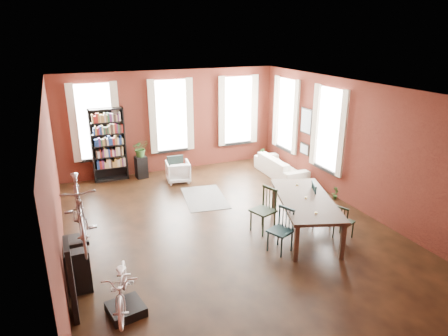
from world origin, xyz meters
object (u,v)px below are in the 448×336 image
dining_table (305,216)px  bicycle_floor (121,266)px  dining_chair_a (280,231)px  dining_chair_d (321,204)px  bike_trainer (126,309)px  bookshelf (109,145)px  dining_chair_b (263,211)px  plant_stand (141,167)px  dining_chair_c (344,222)px  white_armchair (178,170)px  console_table (78,263)px  cream_sofa (281,163)px

dining_table → bicycle_floor: 4.41m
dining_chair_a → bicycle_floor: (-3.29, -0.74, 0.43)m
dining_chair_d → bike_trainer: (-4.79, -1.43, -0.43)m
bookshelf → bike_trainer: bookshelf is taller
dining_chair_b → dining_chair_d: 1.44m
dining_table → dining_chair_a: (-0.91, -0.49, 0.05)m
bike_trainer → plant_stand: plant_stand is taller
dining_chair_a → plant_stand: dining_chair_a is taller
dining_chair_a → dining_chair_d: bearing=92.2°
bicycle_floor → dining_table: bearing=27.9°
dining_table → bicycle_floor: (-4.21, -1.23, 0.48)m
dining_chair_c → bicycle_floor: size_ratio=0.53×
dining_chair_b → dining_chair_d: dining_chair_d is taller
white_armchair → console_table: size_ratio=0.87×
dining_chair_c → bookshelf: (-4.19, 5.70, 0.71)m
bookshelf → bicycle_floor: 6.42m
dining_table → console_table: (-4.82, -0.05, -0.02)m
bookshelf → bike_trainer: (-0.65, -6.37, -1.02)m
bike_trainer → bicycle_floor: size_ratio=0.37×
dining_table → dining_chair_c: bearing=-20.9°
dining_chair_c → bike_trainer: size_ratio=1.45×
dining_chair_a → console_table: bearing=-119.4°
dining_table → cream_sofa: size_ratio=1.17×
bookshelf → dining_chair_b: bearing=-60.2°
dining_table → bookshelf: size_ratio=1.11×
dining_chair_a → dining_chair_c: dining_chair_a is taller
dining_chair_b → bookshelf: (-2.71, 4.73, 0.59)m
dining_chair_a → bicycle_floor: bearing=-100.2°
dining_table → dining_chair_b: 0.93m
cream_sofa → dining_chair_d: bearing=165.9°
bookshelf → dining_chair_d: bearing=-50.0°
dining_chair_a → dining_chair_b: dining_chair_b is taller
dining_chair_c → plant_stand: dining_chair_c is taller
dining_chair_b → console_table: size_ratio=1.27×
dining_table → dining_chair_a: 1.04m
dining_chair_b → dining_chair_d: size_ratio=1.00×
plant_stand → dining_table: bearing=-62.0°
dining_chair_d → dining_chair_b: bearing=105.8°
dining_chair_d → bike_trainer: 5.02m
plant_stand → bookshelf: bearing=168.7°
dining_chair_c → cream_sofa: bearing=-32.3°
bike_trainer → console_table: bearing=118.3°
plant_stand → dining_chair_c: bearing=-59.1°
dining_chair_b → bicycle_floor: bicycle_floor is taller
dining_table → console_table: size_ratio=3.06×
cream_sofa → dining_chair_c: bearing=169.3°
cream_sofa → dining_chair_b: bearing=143.5°
bookshelf → white_armchair: size_ratio=3.17×
bookshelf → cream_sofa: bearing=-19.0°
console_table → plant_stand: size_ratio=1.19×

